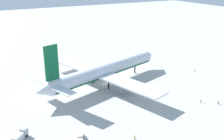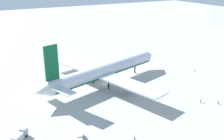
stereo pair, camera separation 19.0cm
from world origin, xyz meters
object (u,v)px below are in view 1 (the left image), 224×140
at_px(traffic_cone_0, 197,82).
at_px(traffic_cone_2, 181,118).
at_px(service_truck_2, 20,136).
at_px(baggage_cart_0, 50,58).
at_px(traffic_cone_1, 16,105).
at_px(ground_worker_3, 135,137).
at_px(airliner, 103,71).
at_px(ground_worker_2, 218,102).
at_px(ground_worker_5, 195,70).
at_px(ground_worker_0, 201,100).
at_px(service_van, 80,136).

xyz_separation_m(traffic_cone_0, traffic_cone_2, (-30.10, -22.06, 0.00)).
relative_size(service_truck_2, baggage_cart_0, 2.06).
xyz_separation_m(service_truck_2, traffic_cone_1, (2.91, 24.67, -1.22)).
bearing_deg(traffic_cone_0, ground_worker_3, -154.24).
height_order(airliner, traffic_cone_1, airliner).
xyz_separation_m(ground_worker_2, ground_worker_5, (18.90, 32.27, -0.01)).
xyz_separation_m(airliner, ground_worker_5, (50.53, -7.30, -5.98)).
relative_size(ground_worker_2, traffic_cone_1, 3.05).
bearing_deg(ground_worker_0, service_truck_2, 173.43).
xyz_separation_m(airliner, traffic_cone_1, (-40.06, -2.39, -6.54)).
bearing_deg(traffic_cone_0, ground_worker_2, -114.40).
bearing_deg(traffic_cone_1, service_truck_2, -96.73).
bearing_deg(traffic_cone_1, ground_worker_5, -3.10).
bearing_deg(ground_worker_2, airliner, 128.64).
xyz_separation_m(ground_worker_3, ground_worker_5, (61.53, 36.68, -0.05)).
relative_size(airliner, baggage_cart_0, 24.43).
bearing_deg(ground_worker_3, ground_worker_2, 5.90).
height_order(traffic_cone_0, traffic_cone_2, same).
bearing_deg(service_van, service_truck_2, 152.79).
xyz_separation_m(service_van, ground_worker_2, (57.79, -3.86, -0.18)).
relative_size(ground_worker_2, traffic_cone_0, 3.05).
xyz_separation_m(ground_worker_5, traffic_cone_2, (-39.62, -33.64, -0.57)).
relative_size(ground_worker_5, traffic_cone_1, 3.02).
bearing_deg(traffic_cone_2, ground_worker_0, 20.45).
xyz_separation_m(baggage_cart_0, traffic_cone_2, (21.90, -91.40, -0.53)).
relative_size(ground_worker_5, traffic_cone_2, 3.02).
xyz_separation_m(ground_worker_5, traffic_cone_1, (-90.59, 4.91, -0.57)).
distance_m(airliner, ground_worker_2, 51.01).
xyz_separation_m(service_truck_2, ground_worker_3, (31.97, -16.92, -0.60)).
distance_m(ground_worker_3, traffic_cone_2, 22.13).
bearing_deg(traffic_cone_0, ground_worker_5, 50.58).
bearing_deg(traffic_cone_0, service_van, -165.94).
distance_m(airliner, ground_worker_3, 45.72).
bearing_deg(ground_worker_3, traffic_cone_0, 25.76).
xyz_separation_m(ground_worker_0, traffic_cone_1, (-66.70, 32.68, -0.64)).
distance_m(service_van, ground_worker_0, 52.80).
bearing_deg(airliner, ground_worker_3, -104.04).
bearing_deg(baggage_cart_0, ground_worker_0, -66.25).
height_order(airliner, baggage_cart_0, airliner).
distance_m(service_van, traffic_cone_0, 69.25).
bearing_deg(service_truck_2, service_van, -27.21).
bearing_deg(airliner, traffic_cone_0, -24.71).
xyz_separation_m(service_truck_2, traffic_cone_2, (53.89, -13.88, -1.22)).
bearing_deg(ground_worker_2, traffic_cone_1, 152.59).
xyz_separation_m(airliner, service_van, (-26.15, -35.70, -5.79)).
height_order(service_van, traffic_cone_2, service_van).
height_order(airliner, ground_worker_2, airliner).
bearing_deg(ground_worker_0, airliner, 127.22).
height_order(ground_worker_5, traffic_cone_1, ground_worker_5).
distance_m(baggage_cart_0, ground_worker_5, 84.38).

